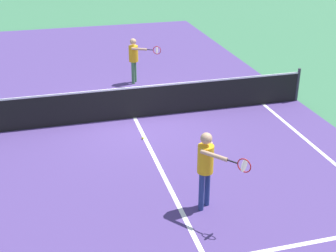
% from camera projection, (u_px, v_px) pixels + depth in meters
% --- Properties ---
extents(ground_plane, '(60.00, 60.00, 0.00)m').
position_uv_depth(ground_plane, '(135.00, 118.00, 13.68)').
color(ground_plane, '#38724C').
extents(court_surface_inbounds, '(10.62, 24.40, 0.00)m').
position_uv_depth(court_surface_inbounds, '(135.00, 118.00, 13.68)').
color(court_surface_inbounds, '#4C387A').
rests_on(court_surface_inbounds, ground_plane).
extents(line_center_service, '(0.10, 6.40, 0.01)m').
position_uv_depth(line_center_service, '(161.00, 171.00, 10.88)').
color(line_center_service, white).
rests_on(line_center_service, ground_plane).
extents(net, '(10.59, 0.09, 1.07)m').
position_uv_depth(net, '(134.00, 102.00, 13.48)').
color(net, '#33383D').
rests_on(net, ground_plane).
extents(player_near, '(0.70, 1.10, 1.69)m').
position_uv_depth(player_near, '(207.00, 163.00, 9.12)').
color(player_near, navy).
rests_on(player_near, ground_plane).
extents(player_far, '(0.98, 0.87, 1.59)m').
position_uv_depth(player_far, '(134.00, 56.00, 16.03)').
color(player_far, '#3F7247').
rests_on(player_far, ground_plane).
extents(tennis_ball_near_net, '(0.07, 0.07, 0.07)m').
position_uv_depth(tennis_ball_near_net, '(143.00, 138.00, 12.40)').
color(tennis_ball_near_net, '#CCE033').
rests_on(tennis_ball_near_net, ground_plane).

